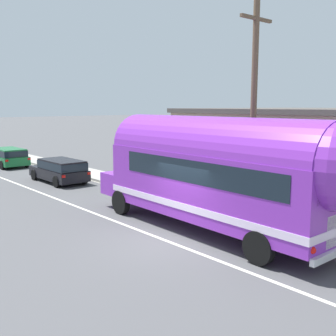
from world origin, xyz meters
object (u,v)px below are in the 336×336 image
object	(u,v)px
utility_pole	(254,107)
car_second	(8,156)
painted_bus	(221,170)
car_lead	(60,169)

from	to	relation	value
utility_pole	car_second	size ratio (longest dim) A/B	1.89
painted_bus	car_lead	world-z (taller)	painted_bus
utility_pole	painted_bus	bearing A→B (deg)	-168.17
utility_pole	car_second	distance (m)	21.08
utility_pole	painted_bus	world-z (taller)	utility_pole
utility_pole	car_lead	size ratio (longest dim) A/B	1.93
utility_pole	car_second	world-z (taller)	utility_pole
painted_bus	car_second	bearing A→B (deg)	89.43
utility_pole	painted_bus	size ratio (longest dim) A/B	0.73
car_second	utility_pole	bearing A→B (deg)	-83.94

